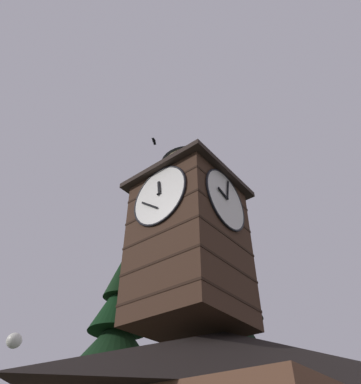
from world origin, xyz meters
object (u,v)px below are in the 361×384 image
at_px(moon, 14,341).
at_px(flying_bird_high, 154,141).
at_px(clock_tower, 189,233).
at_px(pine_tree_behind, 112,379).
at_px(pine_tree_aside, 242,361).

xyz_separation_m(moon, flying_bird_high, (12.86, 36.54, 3.34)).
relative_size(clock_tower, pine_tree_behind, 0.84).
distance_m(pine_tree_behind, moon, 38.53).
xyz_separation_m(clock_tower, pine_tree_aside, (-9.41, -3.39, -3.12)).
bearing_deg(flying_bird_high, pine_tree_behind, -94.02).
bearing_deg(clock_tower, pine_tree_behind, -99.15).
distance_m(pine_tree_behind, flying_bird_high, 13.90).
relative_size(pine_tree_aside, moon, 9.90).
bearing_deg(flying_bird_high, moon, -109.39).
height_order(clock_tower, pine_tree_aside, pine_tree_aside).
distance_m(pine_tree_aside, flying_bird_high, 14.66).
bearing_deg(moon, pine_tree_aside, 83.53).
xyz_separation_m(pine_tree_aside, moon, (-4.13, -36.43, 8.44)).
height_order(clock_tower, moon, moon).
height_order(pine_tree_behind, pine_tree_aside, pine_tree_aside).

